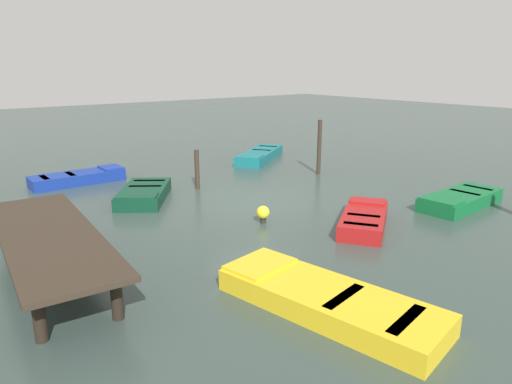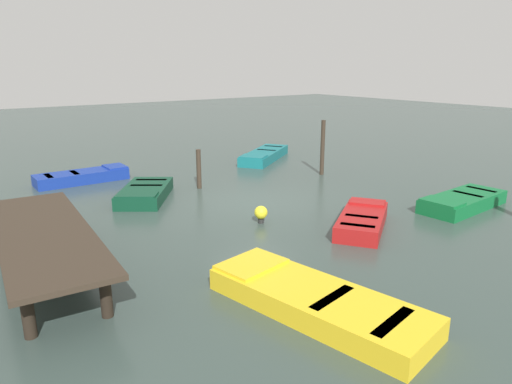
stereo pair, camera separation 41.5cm
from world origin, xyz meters
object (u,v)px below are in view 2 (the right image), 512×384
object	(u,v)px
dock_segment	(44,236)
marker_buoy	(261,213)
rowboat_red	(362,220)
rowboat_yellow	(315,300)
rowboat_teal	(264,155)
mooring_piling_mid_left	(323,148)
rowboat_dark_green	(145,192)
rowboat_blue	(83,176)
rowboat_green	(462,201)
mooring_piling_mid_right	(199,169)

from	to	relation	value
dock_segment	marker_buoy	xyz separation A→B (m)	(0.01, -5.43, -0.56)
rowboat_red	rowboat_yellow	bearing A→B (deg)	177.46
rowboat_red	rowboat_yellow	distance (m)	4.62
rowboat_teal	marker_buoy	distance (m)	8.65
rowboat_yellow	mooring_piling_mid_left	size ratio (longest dim) A/B	1.98
rowboat_yellow	rowboat_dark_green	bearing A→B (deg)	-13.62
rowboat_blue	rowboat_yellow	xyz separation A→B (m)	(-11.81, -0.61, -0.00)
rowboat_red	rowboat_blue	world-z (taller)	same
rowboat_dark_green	marker_buoy	world-z (taller)	marker_buoy
dock_segment	rowboat_green	size ratio (longest dim) A/B	1.84
dock_segment	marker_buoy	bearing A→B (deg)	-85.79
rowboat_teal	mooring_piling_mid_left	distance (m)	3.73
rowboat_green	rowboat_teal	size ratio (longest dim) A/B	0.84
rowboat_red	rowboat_green	size ratio (longest dim) A/B	0.87
dock_segment	rowboat_green	distance (m)	11.42
rowboat_blue	rowboat_yellow	bearing A→B (deg)	-87.33
dock_segment	rowboat_teal	distance (m)	12.73
marker_buoy	rowboat_blue	bearing A→B (deg)	19.28
marker_buoy	rowboat_yellow	bearing A→B (deg)	155.06
rowboat_red	mooring_piling_mid_right	size ratio (longest dim) A/B	2.05
rowboat_dark_green	mooring_piling_mid_left	bearing A→B (deg)	119.16
rowboat_red	marker_buoy	distance (m)	2.70
rowboat_teal	rowboat_blue	distance (m)	7.89
rowboat_blue	marker_buoy	distance (m)	7.93
rowboat_teal	marker_buoy	size ratio (longest dim) A/B	7.95
rowboat_red	marker_buoy	bearing A→B (deg)	101.12
rowboat_yellow	mooring_piling_mid_right	world-z (taller)	mooring_piling_mid_right
dock_segment	rowboat_yellow	bearing A→B (deg)	-137.44
mooring_piling_mid_left	marker_buoy	distance (m)	6.31
mooring_piling_mid_left	mooring_piling_mid_right	distance (m)	5.03
rowboat_dark_green	mooring_piling_mid_left	size ratio (longest dim) A/B	1.40
rowboat_red	rowboat_blue	bearing A→B (deg)	81.53
dock_segment	rowboat_dark_green	distance (m)	5.59
rowboat_green	rowboat_red	bearing A→B (deg)	-11.69
mooring_piling_mid_left	marker_buoy	world-z (taller)	mooring_piling_mid_left
rowboat_teal	marker_buoy	world-z (taller)	marker_buoy
rowboat_dark_green	rowboat_yellow	size ratio (longest dim) A/B	0.71
rowboat_green	marker_buoy	world-z (taller)	marker_buoy
dock_segment	mooring_piling_mid_left	xyz separation A→B (m)	(3.25, -10.79, 0.22)
rowboat_red	marker_buoy	size ratio (longest dim) A/B	5.83
rowboat_green	mooring_piling_mid_right	world-z (taller)	mooring_piling_mid_right
rowboat_red	rowboat_dark_green	distance (m)	6.92
rowboat_dark_green	rowboat_red	bearing A→B (deg)	66.57
mooring_piling_mid_right	marker_buoy	size ratio (longest dim) A/B	2.85
rowboat_dark_green	rowboat_green	bearing A→B (deg)	84.13
rowboat_teal	rowboat_yellow	size ratio (longest dim) A/B	0.90
rowboat_dark_green	rowboat_teal	world-z (taller)	same
mooring_piling_mid_left	rowboat_dark_green	bearing A→B (deg)	83.52
rowboat_yellow	mooring_piling_mid_right	bearing A→B (deg)	-27.01
rowboat_red	mooring_piling_mid_left	distance (m)	6.24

